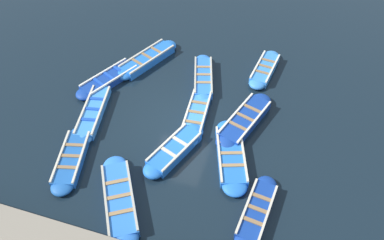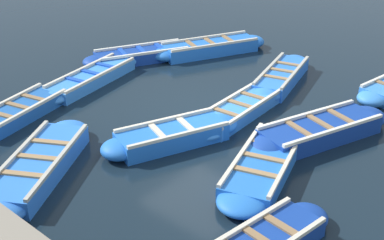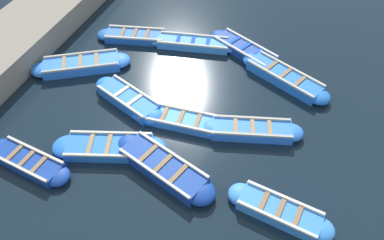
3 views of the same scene
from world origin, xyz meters
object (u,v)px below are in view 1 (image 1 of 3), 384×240
at_px(boat_outer_right, 120,199).
at_px(boat_alongside, 174,150).
at_px(boat_outer_left, 265,69).
at_px(boat_stern_in, 109,79).
at_px(boat_centre, 147,59).
at_px(boat_tucked, 93,112).
at_px(boat_near_quay, 203,78).
at_px(boat_broadside, 196,115).
at_px(boat_end_of_row, 231,156).
at_px(boat_far_corner, 72,158).
at_px(boat_mid_row, 257,211).
at_px(boat_inner_gap, 245,120).

height_order(boat_outer_right, boat_alongside, boat_alongside).
relative_size(boat_alongside, boat_outer_left, 1.05).
xyz_separation_m(boat_stern_in, boat_centre, (1.88, -1.17, 0.03)).
bearing_deg(boat_tucked, boat_near_quay, -47.91).
xyz_separation_m(boat_alongside, boat_stern_in, (3.19, 4.32, -0.02)).
distance_m(boat_broadside, boat_centre, 4.50).
bearing_deg(boat_near_quay, boat_centre, 80.30).
bearing_deg(boat_alongside, boat_outer_right, 157.04).
bearing_deg(boat_centre, boat_outer_left, -80.58).
height_order(boat_alongside, boat_broadside, boat_alongside).
relative_size(boat_outer_left, boat_broadside, 0.87).
bearing_deg(boat_tucked, boat_outer_left, -52.81).
bearing_deg(boat_stern_in, boat_end_of_row, -113.28).
bearing_deg(boat_far_corner, boat_alongside, -67.40).
distance_m(boat_far_corner, boat_alongside, 3.96).
bearing_deg(boat_mid_row, boat_far_corner, 88.52).
height_order(boat_tucked, boat_end_of_row, same).
bearing_deg(boat_end_of_row, boat_tucked, 84.39).
relative_size(boat_stern_in, boat_centre, 0.94).
relative_size(boat_outer_left, boat_end_of_row, 0.83).
bearing_deg(boat_inner_gap, boat_mid_row, -162.99).
bearing_deg(boat_alongside, boat_near_quay, 1.49).
bearing_deg(boat_outer_left, boat_centre, 99.42).
xyz_separation_m(boat_near_quay, boat_broadside, (-2.41, -0.38, -0.03)).
xyz_separation_m(boat_inner_gap, boat_outer_left, (3.66, -0.25, -0.02)).
bearing_deg(boat_inner_gap, boat_near_quay, 47.99).
distance_m(boat_inner_gap, boat_broadside, 2.06).
distance_m(boat_far_corner, boat_mid_row, 7.22).
xyz_separation_m(boat_far_corner, boat_mid_row, (-0.19, -7.22, 0.01)).
bearing_deg(boat_alongside, boat_centre, 31.91).
bearing_deg(boat_centre, boat_broadside, -130.61).
relative_size(boat_centre, boat_tucked, 1.01).
bearing_deg(boat_mid_row, boat_centre, 44.73).
bearing_deg(boat_far_corner, boat_centre, -4.38).
xyz_separation_m(boat_inner_gap, boat_alongside, (-2.36, 2.31, -0.01)).
distance_m(boat_near_quay, boat_alongside, 4.55).
bearing_deg(boat_broadside, boat_tucked, 104.73).
relative_size(boat_alongside, boat_tucked, 0.87).
bearing_deg(boat_tucked, boat_far_corner, -171.49).
xyz_separation_m(boat_alongside, boat_mid_row, (-1.71, -3.56, -0.03)).
bearing_deg(boat_outer_left, boat_inner_gap, 176.13).
height_order(boat_near_quay, boat_stern_in, boat_near_quay).
bearing_deg(boat_outer_left, boat_end_of_row, 176.05).
height_order(boat_inner_gap, boat_mid_row, boat_inner_gap).
relative_size(boat_mid_row, boat_broadside, 0.88).
distance_m(boat_alongside, boat_end_of_row, 2.21).
height_order(boat_outer_right, boat_mid_row, boat_outer_right).
bearing_deg(boat_stern_in, boat_outer_right, -151.36).
height_order(boat_far_corner, boat_near_quay, boat_near_quay).
xyz_separation_m(boat_stern_in, boat_tucked, (-2.18, -0.29, -0.01)).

